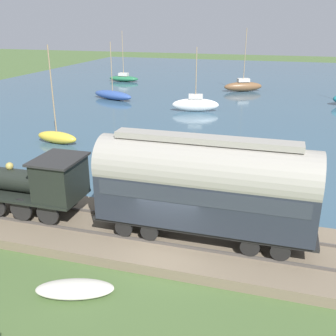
# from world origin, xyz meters

# --- Properties ---
(ground_plane) EXTENTS (200.00, 200.00, 0.00)m
(ground_plane) POSITION_xyz_m (0.00, 0.00, 0.00)
(ground_plane) COLOR #476033
(harbor_water) EXTENTS (80.00, 80.00, 0.01)m
(harbor_water) POSITION_xyz_m (43.88, 0.00, 0.00)
(harbor_water) COLOR #38566B
(harbor_water) RESTS_ON ground
(rail_embankment) EXTENTS (5.02, 56.00, 0.55)m
(rail_embankment) POSITION_xyz_m (1.07, 0.00, 0.22)
(rail_embankment) COLOR #756651
(rail_embankment) RESTS_ON ground
(steam_locomotive) EXTENTS (2.39, 5.61, 3.49)m
(steam_locomotive) POSITION_xyz_m (1.07, 6.43, 2.19)
(steam_locomotive) COLOR black
(steam_locomotive) RESTS_ON rail_embankment
(passenger_coach) EXTENTS (2.31, 9.14, 4.42)m
(passenger_coach) POSITION_xyz_m (1.07, -1.25, 2.98)
(passenger_coach) COLOR black
(passenger_coach) RESTS_ON rail_embankment
(sailboat_green) EXTENTS (1.66, 4.80, 7.55)m
(sailboat_green) POSITION_xyz_m (44.76, 20.29, 0.53)
(sailboat_green) COLOR #236B42
(sailboat_green) RESTS_ON harbor_water
(sailboat_blue) EXTENTS (3.43, 6.04, 6.73)m
(sailboat_blue) POSITION_xyz_m (30.67, 15.94, 0.56)
(sailboat_blue) COLOR #335199
(sailboat_blue) RESTS_ON harbor_water
(sailboat_yellow) EXTENTS (1.44, 3.68, 7.46)m
(sailboat_yellow) POSITION_xyz_m (12.79, 12.81, 0.54)
(sailboat_yellow) COLOR gold
(sailboat_yellow) RESTS_ON harbor_water
(sailboat_white) EXTENTS (2.13, 5.04, 6.56)m
(sailboat_white) POSITION_xyz_m (27.05, 4.84, 0.76)
(sailboat_white) COLOR white
(sailboat_white) RESTS_ON harbor_water
(sailboat_brown) EXTENTS (3.52, 5.36, 8.12)m
(sailboat_brown) POSITION_xyz_m (40.89, 1.34, 0.72)
(sailboat_brown) COLOR brown
(sailboat_brown) RESTS_ON harbor_water
(rowboat_far_out) EXTENTS (1.19, 2.81, 0.48)m
(rowboat_far_out) POSITION_xyz_m (7.46, -4.35, 0.25)
(rowboat_far_out) COLOR beige
(rowboat_far_out) RESTS_ON harbor_water
(rowboat_mid_harbor) EXTENTS (2.05, 1.89, 0.48)m
(rowboat_mid_harbor) POSITION_xyz_m (12.93, -3.29, 0.25)
(rowboat_mid_harbor) COLOR silver
(rowboat_mid_harbor) RESTS_ON harbor_water
(rowboat_near_shore) EXTENTS (1.67, 2.34, 0.53)m
(rowboat_near_shore) POSITION_xyz_m (6.70, 4.93, 0.27)
(rowboat_near_shore) COLOR silver
(rowboat_near_shore) RESTS_ON harbor_water
(beached_dinghy) EXTENTS (1.88, 3.00, 0.44)m
(beached_dinghy) POSITION_xyz_m (-3.19, 2.47, 0.22)
(beached_dinghy) COLOR beige
(beached_dinghy) RESTS_ON ground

